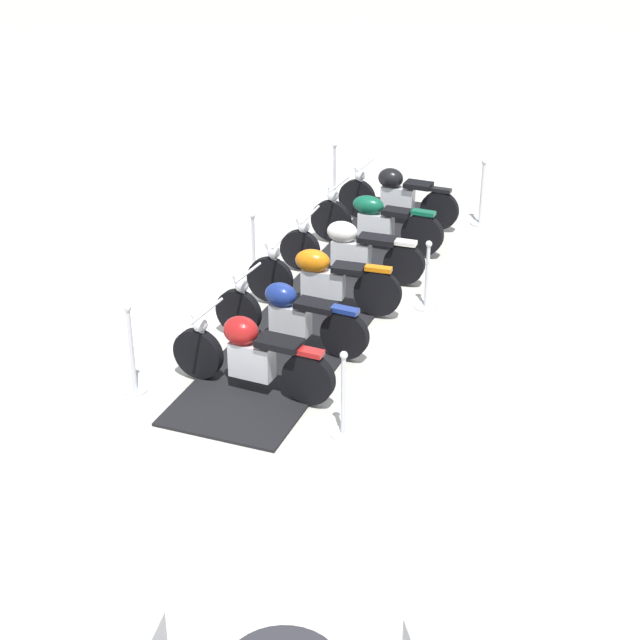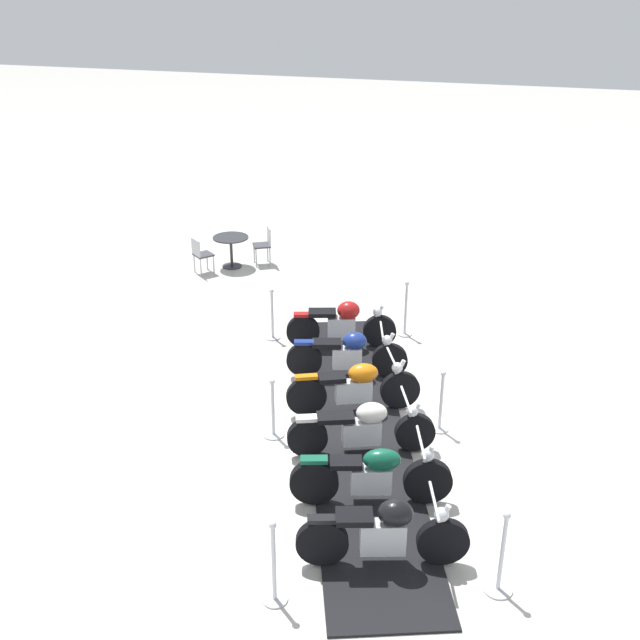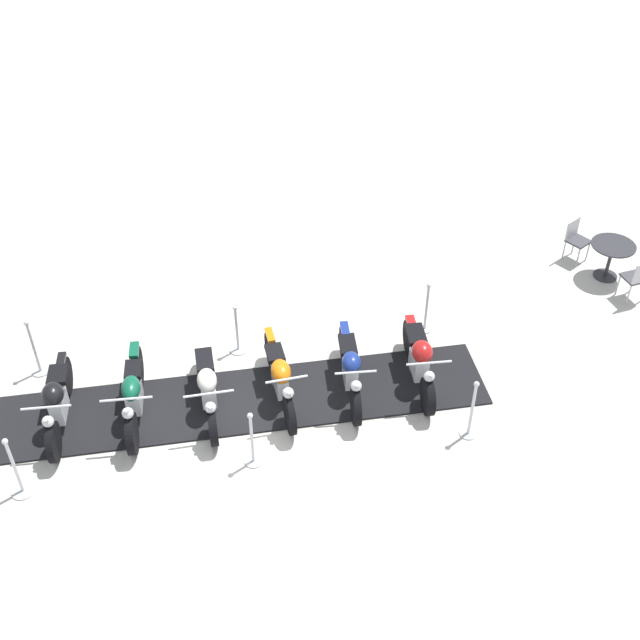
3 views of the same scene
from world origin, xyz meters
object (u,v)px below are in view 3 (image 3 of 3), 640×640
object	(u,v)px
cafe_chair_across_table	(576,238)
cafe_chair_near_table	(637,277)
motorcycle_copper	(280,377)
stanchion_right_rear	(471,416)
cafe_table	(612,252)
motorcycle_navy	(350,369)
motorcycle_black	(57,402)
motorcycle_forest	(134,395)
stanchion_left_mid	(237,336)
motorcycle_maroon	(419,360)
stanchion_right_front	(18,476)
motorcycle_cream	(208,386)
stanchion_right_mid	(252,445)
stanchion_left_rear	(426,313)
stanchion_left_front	(36,355)

from	to	relation	value
cafe_chair_across_table	cafe_chair_near_table	bearing A→B (deg)	-10.98
motorcycle_copper	stanchion_right_rear	distance (m)	3.12
cafe_table	motorcycle_navy	bearing A→B (deg)	-137.48
cafe_chair_near_table	cafe_table	bearing A→B (deg)	0.00
motorcycle_black	motorcycle_forest	xyz separation A→B (m)	(1.11, 0.41, -0.04)
stanchion_left_mid	motorcycle_maroon	bearing A→B (deg)	-4.21
motorcycle_maroon	stanchion_right_front	bearing A→B (deg)	-75.47
motorcycle_cream	cafe_table	xyz separation A→B (m)	(6.74, 4.97, 0.11)
stanchion_right_rear	cafe_chair_across_table	size ratio (longest dim) A/B	1.31
stanchion_left_mid	motorcycle_black	bearing A→B (deg)	-135.14
stanchion_right_mid	stanchion_left_mid	bearing A→B (deg)	110.27
motorcycle_copper	stanchion_left_rear	distance (m)	3.16
motorcycle_copper	stanchion_left_mid	bearing A→B (deg)	-160.65
stanchion_left_rear	stanchion_right_mid	size ratio (longest dim) A/B	0.99
motorcycle_black	motorcycle_cream	size ratio (longest dim) A/B	0.97
motorcycle_black	motorcycle_navy	bearing A→B (deg)	92.82
motorcycle_navy	cafe_table	bearing A→B (deg)	116.26
stanchion_left_front	stanchion_left_rear	distance (m)	6.88
motorcycle_navy	stanchion_right_front	bearing A→B (deg)	-72.09
stanchion_left_rear	cafe_chair_near_table	world-z (taller)	stanchion_left_rear
motorcycle_maroon	stanchion_right_rear	distance (m)	1.38
motorcycle_copper	motorcycle_navy	world-z (taller)	motorcycle_copper
motorcycle_navy	motorcycle_maroon	world-z (taller)	motorcycle_maroon
cafe_table	cafe_chair_near_table	bearing A→B (deg)	-60.17
motorcycle_navy	stanchion_right_front	xyz separation A→B (m)	(-4.44, -3.01, -0.13)
motorcycle_black	stanchion_left_mid	xyz separation A→B (m)	(2.30, 2.29, -0.21)
motorcycle_maroon	motorcycle_black	bearing A→B (deg)	-86.80
motorcycle_forest	stanchion_right_front	bearing A→B (deg)	-49.83
motorcycle_navy	cafe_chair_across_table	size ratio (longest dim) A/B	2.38
motorcycle_forest	cafe_chair_near_table	size ratio (longest dim) A/B	2.29
stanchion_right_rear	motorcycle_black	bearing A→B (deg)	-171.07
stanchion_right_mid	stanchion_left_front	bearing A→B (deg)	162.86
motorcycle_forest	stanchion_left_mid	bearing A→B (deg)	129.93
stanchion_right_rear	cafe_table	world-z (taller)	stanchion_right_rear
stanchion_right_mid	cafe_table	bearing A→B (deg)	46.14
motorcycle_cream	cafe_table	size ratio (longest dim) A/B	2.46
stanchion_left_mid	stanchion_right_rear	size ratio (longest dim) A/B	0.88
motorcycle_maroon	cafe_table	xyz separation A→B (m)	(3.43, 3.75, 0.07)
motorcycle_black	stanchion_right_rear	distance (m)	6.52
motorcycle_black	cafe_chair_across_table	world-z (taller)	motorcycle_black
stanchion_left_front	stanchion_right_front	bearing A→B (deg)	-69.73
motorcycle_black	stanchion_left_front	size ratio (longest dim) A/B	1.79
motorcycle_forest	stanchion_left_mid	xyz separation A→B (m)	(1.19, 1.88, -0.17)
stanchion_left_mid	stanchion_right_rear	world-z (taller)	stanchion_right_rear
cafe_table	cafe_chair_across_table	size ratio (longest dim) A/B	0.98
motorcycle_copper	motorcycle_black	bearing A→B (deg)	-94.35
stanchion_right_front	stanchion_right_rear	world-z (taller)	stanchion_right_rear
motorcycle_cream	stanchion_right_rear	world-z (taller)	stanchion_right_rear
motorcycle_forest	motorcycle_cream	xyz separation A→B (m)	(1.11, 0.41, -0.01)
motorcycle_navy	stanchion_left_mid	size ratio (longest dim) A/B	2.08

